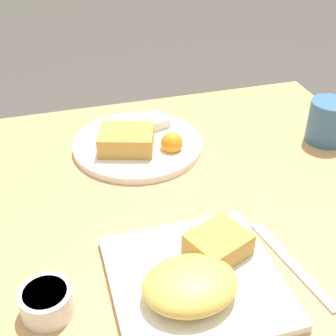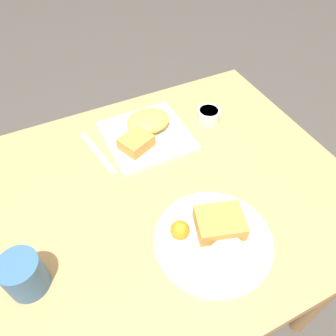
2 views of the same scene
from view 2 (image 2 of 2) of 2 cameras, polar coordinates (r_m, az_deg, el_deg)
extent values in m
plane|color=#4C4742|center=(1.50, 0.17, -21.26)|extent=(8.00, 8.00, 0.00)
cube|color=tan|center=(0.86, 0.27, -4.01)|extent=(0.92, 0.79, 0.04)
cylinder|color=#9F7649|center=(1.47, 8.60, 1.85)|extent=(0.05, 0.05, 0.70)
cylinder|color=#9F7649|center=(1.33, -22.54, -9.31)|extent=(0.05, 0.05, 0.70)
cylinder|color=#9F7649|center=(1.23, 26.01, -18.85)|extent=(0.05, 0.05, 0.70)
cube|color=white|center=(0.97, -3.70, 5.56)|extent=(0.23, 0.23, 0.01)
ellipsoid|color=#E5BC51|center=(0.97, -3.52, 8.18)|extent=(0.13, 0.11, 0.04)
cube|color=gold|center=(0.91, -5.59, 4.49)|extent=(0.10, 0.10, 0.04)
cylinder|color=white|center=(0.76, 7.84, -12.44)|extent=(0.27, 0.27, 0.01)
cube|color=gold|center=(0.75, 9.00, -9.42)|extent=(0.13, 0.11, 0.04)
cube|color=beige|center=(0.72, 8.56, -15.26)|extent=(0.13, 0.08, 0.02)
sphere|color=orange|center=(0.74, 2.09, -10.73)|extent=(0.04, 0.04, 0.04)
cylinder|color=white|center=(1.03, 7.05, 9.10)|extent=(0.07, 0.07, 0.04)
cylinder|color=beige|center=(1.02, 7.14, 9.86)|extent=(0.06, 0.06, 0.00)
cube|color=silver|center=(0.94, -12.20, 2.66)|extent=(0.05, 0.19, 0.00)
cylinder|color=#386693|center=(0.73, -23.83, -16.65)|extent=(0.08, 0.08, 0.09)
camera|label=1|loc=(1.18, -6.60, 40.69)|focal=50.00mm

